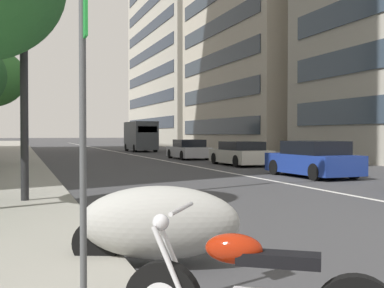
{
  "coord_description": "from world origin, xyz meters",
  "views": [
    {
      "loc": [
        -3.82,
        8.57,
        1.69
      ],
      "look_at": [
        13.8,
        2.4,
        1.3
      ],
      "focal_mm": 46.32,
      "sensor_mm": 36.0,
      "label": 1
    }
  ],
  "objects_px": {
    "car_mid_block_traffic": "(313,160)",
    "parking_sign_by_curb": "(83,118)",
    "delivery_van_ahead": "(141,136)",
    "car_following_behind": "(240,154)",
    "motorcycle_far_end_row": "(158,223)",
    "car_lead_in_lane": "(189,150)"
  },
  "relations": [
    {
      "from": "car_following_behind",
      "to": "motorcycle_far_end_row",
      "type": "bearing_deg",
      "value": 151.68
    },
    {
      "from": "car_mid_block_traffic",
      "to": "car_lead_in_lane",
      "type": "distance_m",
      "value": 14.5
    },
    {
      "from": "motorcycle_far_end_row",
      "to": "parking_sign_by_curb",
      "type": "relative_size",
      "value": 0.78
    },
    {
      "from": "car_mid_block_traffic",
      "to": "car_following_behind",
      "type": "height_order",
      "value": "car_mid_block_traffic"
    },
    {
      "from": "car_mid_block_traffic",
      "to": "delivery_van_ahead",
      "type": "xyz_separation_m",
      "value": [
        29.23,
        -0.04,
        0.83
      ]
    },
    {
      "from": "car_mid_block_traffic",
      "to": "delivery_van_ahead",
      "type": "bearing_deg",
      "value": -2.77
    },
    {
      "from": "car_following_behind",
      "to": "delivery_van_ahead",
      "type": "distance_m",
      "value": 21.89
    },
    {
      "from": "delivery_van_ahead",
      "to": "car_following_behind",
      "type": "bearing_deg",
      "value": -179.34
    },
    {
      "from": "car_lead_in_lane",
      "to": "parking_sign_by_curb",
      "type": "xyz_separation_m",
      "value": [
        -26.81,
        10.14,
        1.22
      ]
    },
    {
      "from": "car_mid_block_traffic",
      "to": "car_following_behind",
      "type": "xyz_separation_m",
      "value": [
        7.36,
        -0.29,
        -0.06
      ]
    },
    {
      "from": "car_following_behind",
      "to": "delivery_van_ahead",
      "type": "bearing_deg",
      "value": 0.15
    },
    {
      "from": "car_mid_block_traffic",
      "to": "car_lead_in_lane",
      "type": "relative_size",
      "value": 0.97
    },
    {
      "from": "car_mid_block_traffic",
      "to": "parking_sign_by_curb",
      "type": "relative_size",
      "value": 1.5
    },
    {
      "from": "motorcycle_far_end_row",
      "to": "delivery_van_ahead",
      "type": "distance_m",
      "value": 40.93
    },
    {
      "from": "car_mid_block_traffic",
      "to": "car_following_behind",
      "type": "relative_size",
      "value": 0.96
    },
    {
      "from": "motorcycle_far_end_row",
      "to": "car_mid_block_traffic",
      "type": "bearing_deg",
      "value": -110.16
    },
    {
      "from": "car_following_behind",
      "to": "parking_sign_by_curb",
      "type": "height_order",
      "value": "parking_sign_by_curb"
    },
    {
      "from": "car_mid_block_traffic",
      "to": "parking_sign_by_curb",
      "type": "bearing_deg",
      "value": 137.33
    },
    {
      "from": "car_mid_block_traffic",
      "to": "parking_sign_by_curb",
      "type": "distance_m",
      "value": 16.11
    },
    {
      "from": "car_lead_in_lane",
      "to": "parking_sign_by_curb",
      "type": "height_order",
      "value": "parking_sign_by_curb"
    },
    {
      "from": "car_lead_in_lane",
      "to": "parking_sign_by_curb",
      "type": "bearing_deg",
      "value": 159.88
    },
    {
      "from": "car_lead_in_lane",
      "to": "parking_sign_by_curb",
      "type": "relative_size",
      "value": 1.54
    }
  ]
}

